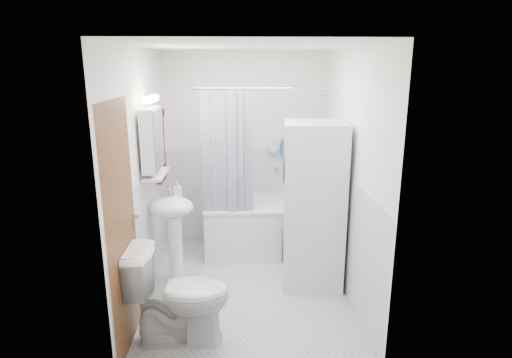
{
  "coord_description": "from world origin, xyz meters",
  "views": [
    {
      "loc": [
        -0.07,
        -4.0,
        2.23
      ],
      "look_at": [
        0.09,
        0.15,
        1.13
      ],
      "focal_mm": 30.0,
      "sensor_mm": 36.0,
      "label": 1
    }
  ],
  "objects_px": {
    "washer_dryer": "(313,205)",
    "toilet": "(179,295)",
    "sink": "(173,221)",
    "bathtub": "(274,224)"
  },
  "relations": [
    {
      "from": "bathtub",
      "to": "sink",
      "type": "xyz_separation_m",
      "value": [
        -1.11,
        -0.79,
        0.35
      ]
    },
    {
      "from": "bathtub",
      "to": "sink",
      "type": "relative_size",
      "value": 1.61
    },
    {
      "from": "washer_dryer",
      "to": "toilet",
      "type": "relative_size",
      "value": 2.06
    },
    {
      "from": "toilet",
      "to": "sink",
      "type": "bearing_deg",
      "value": 11.1
    },
    {
      "from": "sink",
      "to": "toilet",
      "type": "xyz_separation_m",
      "value": [
        0.18,
        -0.96,
        -0.3
      ]
    },
    {
      "from": "bathtub",
      "to": "washer_dryer",
      "type": "bearing_deg",
      "value": -67.59
    },
    {
      "from": "toilet",
      "to": "washer_dryer",
      "type": "bearing_deg",
      "value": -52.1
    },
    {
      "from": "sink",
      "to": "toilet",
      "type": "height_order",
      "value": "sink"
    },
    {
      "from": "sink",
      "to": "bathtub",
      "type": "bearing_deg",
      "value": 35.61
    },
    {
      "from": "washer_dryer",
      "to": "toilet",
      "type": "xyz_separation_m",
      "value": [
        -1.25,
        -0.96,
        -0.45
      ]
    }
  ]
}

